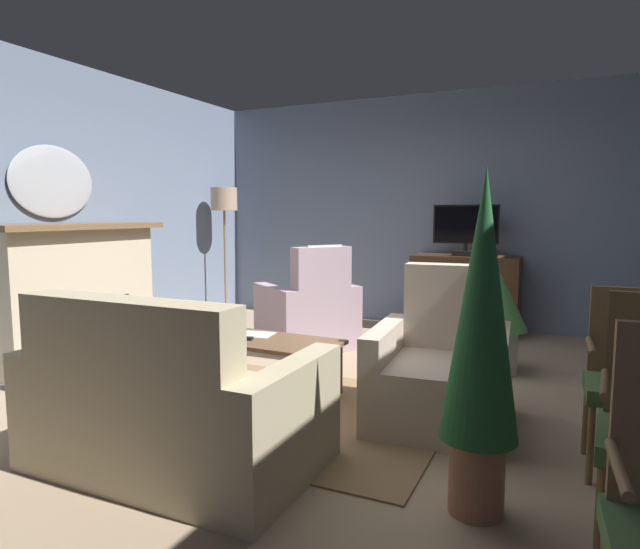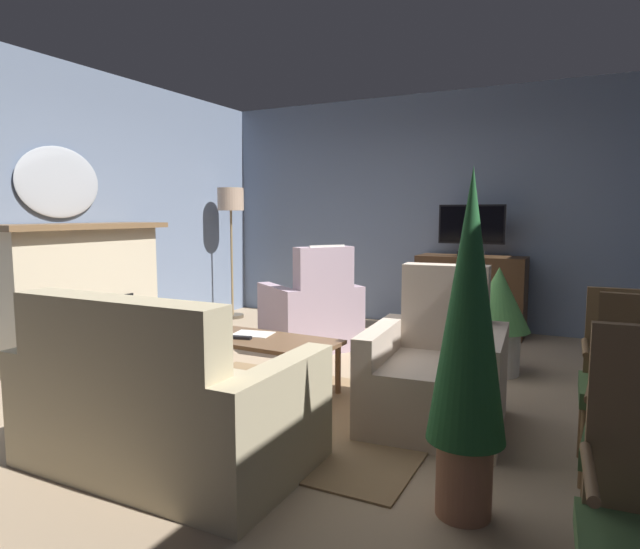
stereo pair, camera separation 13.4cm
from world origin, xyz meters
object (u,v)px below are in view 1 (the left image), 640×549
(coffee_table, at_px, (266,345))
(side_chair_nearest_door, at_px, (636,375))
(fireplace, at_px, (78,296))
(potted_plant_tall_palm_by_window, at_px, (481,328))
(floor_lamp, at_px, (224,212))
(television, at_px, (466,229))
(sofa_floral, at_px, (171,410))
(potted_plant_small_fern_corner, at_px, (496,312))
(armchair_facing_sofa, at_px, (309,315))
(armchair_in_far_corner, at_px, (440,374))
(folded_newspaper, at_px, (253,334))
(tv_remote, at_px, (242,338))
(tv_cabinet, at_px, (465,296))
(wall_mirror_oval, at_px, (53,182))

(coffee_table, distance_m, side_chair_nearest_door, 2.42)
(fireplace, xyz_separation_m, potted_plant_tall_palm_by_window, (3.74, -1.08, 0.25))
(floor_lamp, bearing_deg, television, 7.36)
(sofa_floral, distance_m, potted_plant_small_fern_corner, 2.90)
(armchair_facing_sofa, relative_size, armchair_in_far_corner, 1.14)
(folded_newspaper, xyz_separation_m, potted_plant_small_fern_corner, (1.67, 1.21, 0.11))
(television, distance_m, tv_remote, 3.12)
(television, distance_m, coffee_table, 3.00)
(floor_lamp, bearing_deg, tv_cabinet, 8.36)
(folded_newspaper, distance_m, armchair_facing_sofa, 1.32)
(wall_mirror_oval, bearing_deg, potted_plant_small_fern_corner, 18.28)
(armchair_in_far_corner, bearing_deg, potted_plant_tall_palm_by_window, -68.67)
(tv_cabinet, distance_m, coffee_table, 2.94)
(tv_remote, height_order, side_chair_nearest_door, side_chair_nearest_door)
(side_chair_nearest_door, distance_m, potted_plant_small_fern_corner, 1.81)
(armchair_in_far_corner, distance_m, potted_plant_tall_palm_by_window, 1.21)
(fireplace, distance_m, armchair_facing_sofa, 2.18)
(tv_cabinet, xyz_separation_m, potted_plant_small_fern_corner, (0.52, -1.47, 0.10))
(tv_remote, distance_m, sofa_floral, 1.23)
(armchair_in_far_corner, height_order, potted_plant_tall_palm_by_window, potted_plant_tall_palm_by_window)
(coffee_table, height_order, tv_remote, tv_remote)
(television, height_order, armchair_facing_sofa, television)
(coffee_table, distance_m, potted_plant_tall_palm_by_window, 2.06)
(tv_remote, bearing_deg, armchair_facing_sofa, -96.67)
(folded_newspaper, bearing_deg, tv_remote, -97.48)
(potted_plant_tall_palm_by_window, relative_size, floor_lamp, 0.92)
(armchair_facing_sofa, xyz_separation_m, side_chair_nearest_door, (2.72, -1.67, 0.18))
(side_chair_nearest_door, distance_m, potted_plant_tall_palm_by_window, 1.07)
(armchair_facing_sofa, distance_m, potted_plant_small_fern_corner, 1.84)
(tv_remote, distance_m, floor_lamp, 3.18)
(wall_mirror_oval, height_order, coffee_table, wall_mirror_oval)
(armchair_in_far_corner, xyz_separation_m, side_chair_nearest_door, (1.07, -0.26, 0.20))
(armchair_in_far_corner, height_order, potted_plant_small_fern_corner, armchair_in_far_corner)
(floor_lamp, bearing_deg, sofa_floral, -59.08)
(sofa_floral, bearing_deg, television, 78.48)
(potted_plant_tall_palm_by_window, bearing_deg, tv_remote, 153.36)
(wall_mirror_oval, relative_size, armchair_in_far_corner, 0.88)
(fireplace, xyz_separation_m, tv_cabinet, (3.01, 2.72, -0.18))
(tv_cabinet, xyz_separation_m, folded_newspaper, (-1.15, -2.68, -0.00))
(wall_mirror_oval, bearing_deg, coffee_table, -1.26)
(folded_newspaper, height_order, potted_plant_small_fern_corner, potted_plant_small_fern_corner)
(fireplace, distance_m, sofa_floral, 2.58)
(potted_plant_small_fern_corner, bearing_deg, tv_cabinet, 109.40)
(fireplace, distance_m, coffee_table, 2.04)
(wall_mirror_oval, bearing_deg, television, 39.29)
(coffee_table, bearing_deg, folded_newspaper, 151.72)
(armchair_in_far_corner, bearing_deg, sofa_floral, -132.50)
(sofa_floral, bearing_deg, wall_mirror_oval, 151.55)
(tv_cabinet, bearing_deg, potted_plant_tall_palm_by_window, -79.06)
(armchair_in_far_corner, bearing_deg, potted_plant_small_fern_corner, 82.23)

